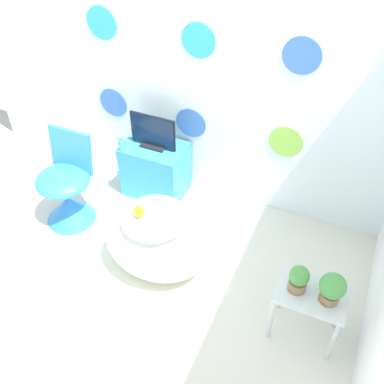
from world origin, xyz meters
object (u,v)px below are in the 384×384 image
at_px(bathtub, 157,242).
at_px(vase, 122,144).
at_px(chair, 67,194).
at_px(tv, 153,133).
at_px(potted_plant_right, 332,288).
at_px(potted_plant_left, 299,279).

bearing_deg(bathtub, vase, 134.74).
relative_size(chair, vase, 6.63).
height_order(tv, vase, tv).
bearing_deg(potted_plant_right, bathtub, 174.76).
bearing_deg(chair, bathtub, -11.08).
bearing_deg(tv, bathtub, -62.08).
relative_size(vase, potted_plant_right, 0.54).
height_order(bathtub, vase, vase).
bearing_deg(bathtub, tv, 117.92).
bearing_deg(potted_plant_left, tv, 148.45).
height_order(bathtub, potted_plant_right, potted_plant_right).
height_order(chair, potted_plant_right, chair).
bearing_deg(potted_plant_left, vase, 155.78).
bearing_deg(chair, potted_plant_right, -7.74).
bearing_deg(potted_plant_right, potted_plant_left, 179.89).
height_order(tv, potted_plant_left, tv).
relative_size(vase, potted_plant_left, 0.61).
distance_m(bathtub, chair, 1.00).
relative_size(potted_plant_left, potted_plant_right, 0.89).
distance_m(chair, tv, 0.92).
bearing_deg(vase, potted_plant_left, -24.22).
bearing_deg(bathtub, potted_plant_left, -6.21).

